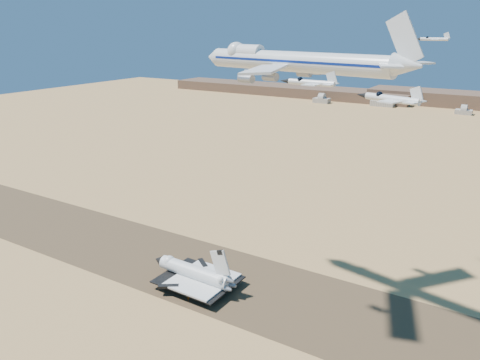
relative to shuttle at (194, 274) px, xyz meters
The scene contains 12 objects.
ground 11.56m from the shuttle, 85.30° to the left, with size 1200.00×1200.00×0.00m, color tan.
runway 11.54m from the shuttle, 85.30° to the left, with size 600.00×50.00×0.06m, color brown.
hangars 492.74m from the shuttle, 97.36° to the left, with size 200.50×29.50×30.00m.
shuttle is the anchor object (origin of this frame).
carrier_747 90.56m from the shuttle, 29.27° to the left, with size 87.28×66.11×21.67m.
crew_a 11.04m from the shuttle, 30.28° to the right, with size 0.64×0.42×1.76m, color orange.
crew_b 11.92m from the shuttle, 64.20° to the right, with size 0.90×0.52×1.86m, color orange.
crew_c 11.50m from the shuttle, 49.06° to the right, with size 0.92×0.47×1.57m, color orange.
chase_jet_a 107.78m from the shuttle, 28.47° to the right, with size 14.35×7.70×3.57m.
chase_jet_b 121.98m from the shuttle, 26.78° to the right, with size 14.30×8.40×3.66m.
chase_jet_c 117.23m from the shuttle, 46.60° to the left, with size 13.93×7.80×3.49m.
chase_jet_d 139.98m from the shuttle, 52.27° to the left, with size 14.34×7.81×3.57m.
Camera 1 is at (102.55, -143.39, 99.99)m, focal length 35.00 mm.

